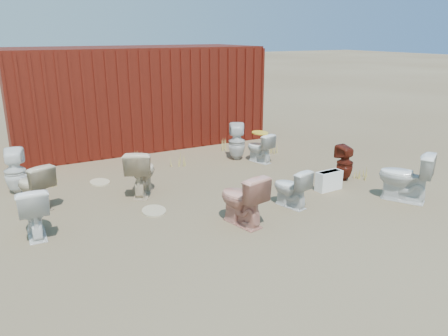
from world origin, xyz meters
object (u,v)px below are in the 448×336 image
toilet_back_a (15,171)px  toilet_back_yellowlid (260,148)px  toilet_front_pink (242,199)px  toilet_back_e (237,142)px  loose_tank (329,181)px  shipping_container (136,96)px  toilet_front_e (405,177)px  toilet_front_c (291,188)px  toilet_back_beige_right (141,172)px  toilet_front_a (33,211)px  toilet_front_maroon (345,163)px  toilet_back_beige_left (34,186)px

toilet_back_a → toilet_back_yellowlid: 4.86m
toilet_front_pink → toilet_back_e: 3.47m
toilet_front_pink → loose_tank: (2.14, 0.51, -0.22)m
shipping_container → toilet_front_e: 6.71m
toilet_front_e → loose_tank: bearing=-83.4°
toilet_front_c → toilet_back_yellowlid: toilet_front_c is taller
shipping_container → toilet_front_pink: (-0.27, -5.64, -0.80)m
toilet_back_a → toilet_front_e: bearing=158.6°
toilet_back_a → toilet_back_yellowlid: toilet_back_a is taller
loose_tank → toilet_back_yellowlid: bearing=90.1°
toilet_front_c → toilet_front_e: 1.97m
toilet_back_beige_right → toilet_front_a: bearing=55.0°
toilet_back_yellowlid → shipping_container: bearing=-75.2°
toilet_back_e → toilet_front_c: bearing=105.8°
toilet_front_pink → toilet_front_c: (1.05, 0.21, -0.07)m
toilet_front_c → toilet_front_e: size_ratio=0.76×
toilet_front_e → toilet_back_a: bearing=-61.8°
shipping_container → toilet_front_e: shipping_container is taller
toilet_front_a → toilet_back_e: 4.85m
toilet_back_beige_right → toilet_back_e: size_ratio=1.00×
toilet_back_e → loose_tank: bearing=128.7°
toilet_front_maroon → toilet_back_yellowlid: size_ratio=1.06×
toilet_front_e → loose_tank: 1.28m
toilet_front_a → toilet_back_yellowlid: (4.75, 1.55, -0.05)m
toilet_front_pink → toilet_front_e: 2.93m
toilet_back_beige_left → toilet_back_yellowlid: 4.64m
toilet_front_e → toilet_back_beige_right: 4.48m
toilet_front_maroon → toilet_front_e: (0.12, -1.28, 0.08)m
toilet_front_a → toilet_back_beige_left: toilet_back_beige_left is taller
toilet_back_beige_left → loose_tank: 5.02m
toilet_front_pink → toilet_back_a: toilet_back_a is taller
toilet_front_pink → toilet_back_yellowlid: toilet_front_pink is taller
shipping_container → toilet_back_beige_left: size_ratio=7.96×
loose_tank → toilet_front_maroon: bearing=20.5°
toilet_front_a → toilet_back_beige_left: (0.13, 1.09, 0.01)m
shipping_container → loose_tank: size_ratio=12.00×
toilet_back_beige_left → toilet_front_maroon: bearing=144.0°
toilet_back_yellowlid → toilet_front_pink: bearing=37.0°
toilet_front_maroon → loose_tank: 0.71m
toilet_front_a → toilet_back_yellowlid: 5.00m
toilet_front_c → toilet_front_maroon: bearing=-175.9°
toilet_front_pink → toilet_front_maroon: (2.77, 0.79, -0.05)m
toilet_front_a → toilet_back_yellowlid: size_ratio=1.14×
toilet_back_beige_right → toilet_back_yellowlid: bearing=-137.1°
toilet_front_pink → toilet_front_c: 1.07m
shipping_container → toilet_front_a: bearing=-123.3°
toilet_back_a → toilet_back_beige_left: size_ratio=1.07×
toilet_front_a → toilet_front_maroon: toilet_front_a is taller
toilet_front_c → toilet_back_beige_left: (-3.65, 1.94, 0.05)m
toilet_back_beige_left → toilet_back_a: bearing=-98.5°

